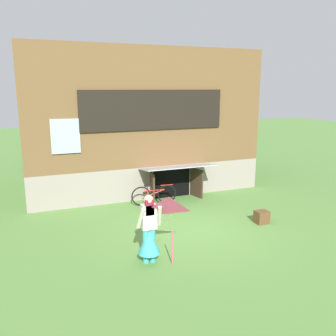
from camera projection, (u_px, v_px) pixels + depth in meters
name	position (u px, v px, depth m)	size (l,w,h in m)	color
ground_plane	(189.00, 228.00, 10.34)	(60.00, 60.00, 0.00)	#56843D
log_house	(132.00, 119.00, 14.98)	(8.62, 6.62, 5.32)	gray
person	(149.00, 234.00, 8.18)	(0.61, 0.52, 1.61)	teal
kite	(169.00, 214.00, 7.71)	(0.93, 0.87, 1.60)	#E54C7F
bicycle_red	(154.00, 195.00, 12.34)	(1.57, 0.21, 0.72)	black
wooden_crate	(262.00, 217.00, 10.68)	(0.38, 0.32, 0.37)	brown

